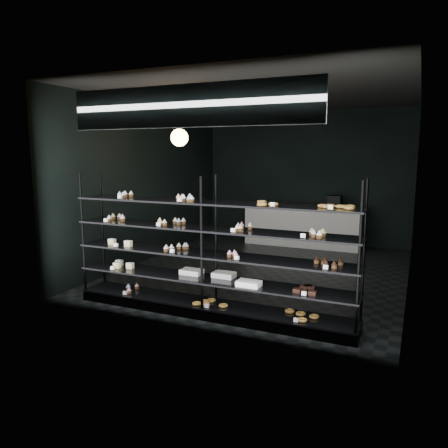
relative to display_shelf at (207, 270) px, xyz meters
name	(u,v)px	position (x,y,z in m)	size (l,w,h in m)	color
room	(265,186)	(-0.02, 2.45, 0.97)	(5.01, 6.01, 3.20)	black
display_shelf	(207,270)	(0.00, 0.00, 0.00)	(4.00, 0.50, 1.91)	black
signage	(187,106)	(-0.02, -0.48, 2.12)	(3.30, 0.05, 0.50)	#0D1442
pendant_lamp	(179,138)	(-1.16, 1.33, 1.82)	(0.29, 0.29, 0.87)	black
service_counter	(303,225)	(0.08, 4.95, -0.13)	(2.80, 0.65, 1.23)	silver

